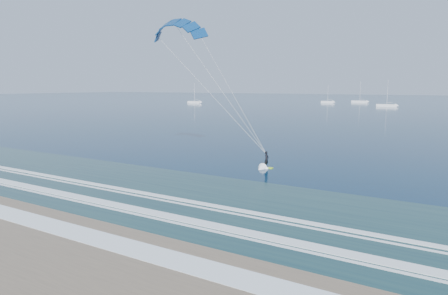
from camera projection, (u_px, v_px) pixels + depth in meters
ground at (22, 215)px, 30.64m from camera, size 900.00×900.00×0.00m
kitesurfer_rig at (220, 89)px, 46.43m from camera, size 14.58×8.27×18.45m
sailboat_0 at (195, 102)px, 225.78m from camera, size 8.23×2.40×11.26m
sailboat_1 at (328, 102)px, 227.98m from camera, size 7.23×2.40×10.13m
sailboat_2 at (360, 101)px, 233.69m from camera, size 9.13×2.40×12.25m
sailboat_3 at (387, 105)px, 188.18m from camera, size 9.08×2.40×12.55m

